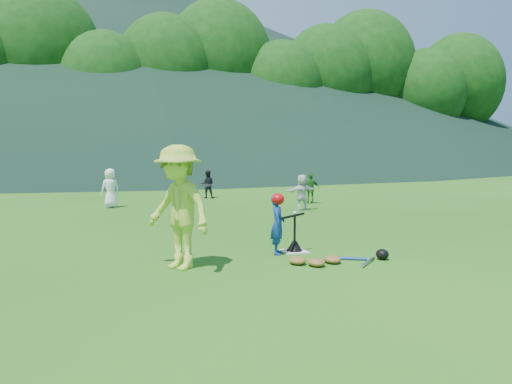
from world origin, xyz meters
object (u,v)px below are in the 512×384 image
Objects in this scene: batting_tee at (295,245)px; fielder_a at (110,188)px; batter_child at (278,225)px; home_plate at (294,251)px; fielder_b at (207,184)px; fielder_d at (302,192)px; equipment_pile at (333,259)px; fielder_c at (311,188)px; adult_coach at (179,207)px.

fielder_a is at bearing 112.52° from batting_tee.
home_plate is at bearing -57.91° from batter_child.
fielder_b is at bearing 88.36° from batting_tee.
batting_tee is (-2.35, -5.43, -0.42)m from fielder_d.
fielder_d is at bearing 66.62° from home_plate.
batter_child is 1.00× the size of fielder_d.
equipment_pile is at bearing -74.09° from batting_tee.
batter_child is at bearing 73.75° from fielder_c.
fielder_a is (-0.97, 8.43, -0.38)m from adult_coach.
home_plate is 0.41× the size of fielder_d.
fielder_d is 6.80m from equipment_pile.
fielder_b is at bearing 90.10° from equipment_pile.
fielder_d is (4.60, 6.07, -0.45)m from adult_coach.
home_plate is 2.55m from adult_coach.
fielder_a reaches higher than fielder_b.
fielder_b reaches higher than batting_tee.
fielder_c is at bearing 154.95° from fielder_b.
fielder_a is 0.69× the size of equipment_pile.
adult_coach reaches higher than fielder_b.
adult_coach reaches higher than fielder_d.
batting_tee is 1.08m from equipment_pile.
fielder_d is 5.93m from batting_tee.
equipment_pile is (-2.05, -6.47, -0.48)m from fielder_d.
adult_coach is at bearing 92.37° from fielder_b.
fielder_c is at bearing 64.68° from home_plate.
adult_coach reaches higher than fielder_a.
batting_tee reaches higher than home_plate.
fielder_c is 8.60m from equipment_pile.
fielder_a is 6.59m from fielder_c.
fielder_a reaches higher than batting_tee.
fielder_a is 1.20× the size of fielder_b.
home_plate is at bearing 71.28° from adult_coach.
equipment_pile is (0.29, -1.03, 0.06)m from home_plate.
fielder_c is 0.57× the size of equipment_pile.
adult_coach is 1.83× the size of fielder_d.
adult_coach reaches higher than equipment_pile.
adult_coach is 7.63m from fielder_d.
batter_child is 7.99m from fielder_c.
fielder_b is at bearing -177.16° from fielder_a.
fielder_a is at bearing 4.32° from fielder_c.
adult_coach is at bearing 43.18° from fielder_d.
batter_child is 0.57m from batting_tee.
adult_coach is 8.49m from fielder_a.
fielder_a is 1.21× the size of fielder_c.
equipment_pile is at bearing -74.09° from home_plate.
fielder_c is (3.31, 7.00, 0.50)m from home_plate.
batter_child reaches higher than equipment_pile.
fielder_d is 1.62× the size of batting_tee.
batting_tee is at bearing 105.91° from equipment_pile.
batter_child is 0.88× the size of fielder_a.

